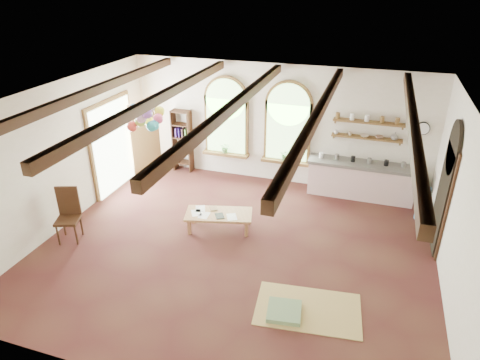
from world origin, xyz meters
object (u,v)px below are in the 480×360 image
at_px(coffee_table, 219,215).
at_px(side_chair, 69,225).
at_px(balloon_cluster, 146,117).
at_px(kitchen_counter, 361,180).

bearing_deg(coffee_table, side_chair, -155.21).
height_order(coffee_table, balloon_cluster, balloon_cluster).
height_order(kitchen_counter, side_chair, side_chair).
bearing_deg(side_chair, kitchen_counter, 34.23).
bearing_deg(balloon_cluster, kitchen_counter, 25.20).
height_order(kitchen_counter, coffee_table, kitchen_counter).
relative_size(coffee_table, side_chair, 1.34).
bearing_deg(side_chair, coffee_table, 24.79).
height_order(coffee_table, side_chair, side_chair).
bearing_deg(kitchen_counter, coffee_table, -137.97).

